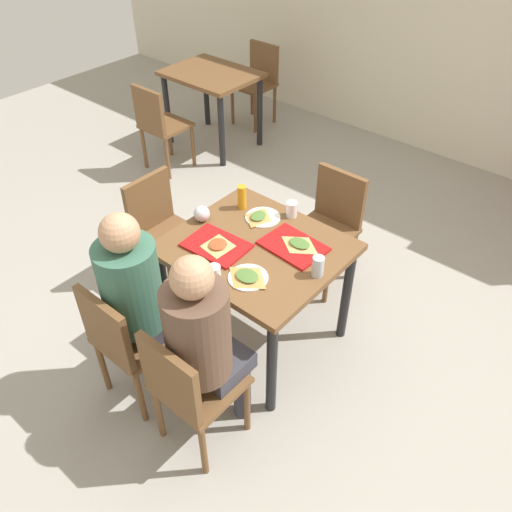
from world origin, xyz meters
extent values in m
cube|color=#9E998E|center=(0.00, 0.00, -0.01)|extent=(10.00, 10.00, 0.02)
cube|color=beige|center=(0.00, 3.20, 1.40)|extent=(10.00, 0.10, 2.80)
cube|color=brown|center=(0.00, 0.00, 0.76)|extent=(0.98, 0.88, 0.04)
cylinder|color=black|center=(-0.43, -0.38, 0.37)|extent=(0.06, 0.06, 0.74)
cylinder|color=black|center=(0.43, -0.38, 0.37)|extent=(0.06, 0.06, 0.74)
cylinder|color=black|center=(-0.43, 0.38, 0.37)|extent=(0.06, 0.06, 0.74)
cylinder|color=black|center=(0.43, 0.38, 0.37)|extent=(0.06, 0.06, 0.74)
cube|color=brown|center=(-0.25, -0.74, 0.44)|extent=(0.40, 0.40, 0.03)
cube|color=brown|center=(-0.25, -0.92, 0.66)|extent=(0.38, 0.04, 0.40)
cylinder|color=brown|center=(-0.42, -0.57, 0.21)|extent=(0.04, 0.04, 0.43)
cylinder|color=brown|center=(-0.08, -0.57, 0.21)|extent=(0.04, 0.04, 0.43)
cylinder|color=brown|center=(-0.42, -0.91, 0.21)|extent=(0.04, 0.04, 0.43)
cylinder|color=brown|center=(-0.08, -0.91, 0.21)|extent=(0.04, 0.04, 0.43)
cube|color=brown|center=(0.25, -0.74, 0.44)|extent=(0.40, 0.40, 0.03)
cube|color=brown|center=(0.25, -0.92, 0.66)|extent=(0.38, 0.04, 0.40)
cylinder|color=brown|center=(0.08, -0.57, 0.21)|extent=(0.04, 0.04, 0.43)
cylinder|color=brown|center=(0.42, -0.57, 0.21)|extent=(0.04, 0.04, 0.43)
cylinder|color=brown|center=(0.08, -0.91, 0.21)|extent=(0.04, 0.04, 0.43)
cylinder|color=brown|center=(0.42, -0.91, 0.21)|extent=(0.04, 0.04, 0.43)
cube|color=brown|center=(0.00, 0.74, 0.44)|extent=(0.40, 0.40, 0.03)
cube|color=brown|center=(0.00, 0.92, 0.66)|extent=(0.38, 0.04, 0.40)
cylinder|color=brown|center=(0.17, 0.57, 0.21)|extent=(0.04, 0.04, 0.43)
cylinder|color=brown|center=(-0.17, 0.57, 0.21)|extent=(0.04, 0.04, 0.43)
cylinder|color=brown|center=(0.17, 0.91, 0.21)|extent=(0.04, 0.04, 0.43)
cylinder|color=brown|center=(-0.17, 0.91, 0.21)|extent=(0.04, 0.04, 0.43)
cube|color=brown|center=(-0.79, 0.00, 0.44)|extent=(0.40, 0.40, 0.03)
cube|color=brown|center=(-0.97, 0.00, 0.66)|extent=(0.04, 0.38, 0.40)
cylinder|color=brown|center=(-0.62, 0.17, 0.21)|extent=(0.04, 0.04, 0.43)
cylinder|color=brown|center=(-0.62, -0.17, 0.21)|extent=(0.04, 0.04, 0.43)
cylinder|color=brown|center=(-0.96, 0.17, 0.21)|extent=(0.04, 0.04, 0.43)
cylinder|color=brown|center=(-0.96, -0.17, 0.21)|extent=(0.04, 0.04, 0.43)
cylinder|color=#383842|center=(-0.33, -0.51, 0.23)|extent=(0.10, 0.10, 0.46)
cylinder|color=#383842|center=(-0.17, -0.51, 0.23)|extent=(0.10, 0.10, 0.46)
cube|color=#383842|center=(-0.25, -0.61, 0.51)|extent=(0.32, 0.28, 0.10)
cylinder|color=#386651|center=(-0.25, -0.72, 0.82)|extent=(0.32, 0.32, 0.52)
sphere|color=tan|center=(-0.25, -0.72, 1.17)|extent=(0.20, 0.20, 0.20)
cylinder|color=#383842|center=(0.17, -0.51, 0.23)|extent=(0.10, 0.10, 0.46)
cylinder|color=#383842|center=(0.33, -0.51, 0.23)|extent=(0.10, 0.10, 0.46)
cube|color=#383842|center=(0.25, -0.61, 0.51)|extent=(0.32, 0.28, 0.10)
cylinder|color=brown|center=(0.25, -0.72, 0.82)|extent=(0.32, 0.32, 0.52)
sphere|color=tan|center=(0.25, -0.72, 1.17)|extent=(0.20, 0.20, 0.20)
cube|color=#B21414|center=(-0.17, -0.15, 0.78)|extent=(0.38, 0.28, 0.02)
cube|color=#B21414|center=(0.17, 0.13, 0.78)|extent=(0.38, 0.28, 0.02)
cylinder|color=white|center=(-0.15, 0.24, 0.78)|extent=(0.22, 0.22, 0.01)
cylinder|color=white|center=(0.15, -0.24, 0.78)|extent=(0.22, 0.22, 0.01)
pyramid|color=#DBAD60|center=(-0.15, -0.16, 0.80)|extent=(0.22, 0.22, 0.01)
ellipsoid|color=#B74723|center=(-0.15, -0.16, 0.81)|extent=(0.15, 0.15, 0.01)
pyramid|color=#DBAD60|center=(0.20, 0.15, 0.80)|extent=(0.19, 0.13, 0.01)
ellipsoid|color=#4C7233|center=(0.20, 0.15, 0.81)|extent=(0.13, 0.09, 0.01)
pyramid|color=#C68C47|center=(-0.16, 0.22, 0.79)|extent=(0.17, 0.19, 0.01)
ellipsoid|color=#4C7233|center=(-0.16, 0.22, 0.80)|extent=(0.12, 0.14, 0.01)
pyramid|color=#C68C47|center=(0.15, -0.25, 0.79)|extent=(0.19, 0.16, 0.01)
ellipsoid|color=#4C7233|center=(0.15, -0.25, 0.80)|extent=(0.14, 0.11, 0.01)
cylinder|color=white|center=(-0.02, 0.37, 0.83)|extent=(0.07, 0.07, 0.10)
cylinder|color=white|center=(0.02, -0.37, 0.83)|extent=(0.07, 0.07, 0.10)
cylinder|color=#B7BCC6|center=(0.42, 0.02, 0.84)|extent=(0.07, 0.07, 0.12)
cylinder|color=orange|center=(-0.32, 0.24, 0.86)|extent=(0.06, 0.06, 0.16)
sphere|color=silver|center=(-0.42, -0.02, 0.83)|extent=(0.10, 0.10, 0.10)
cube|color=brown|center=(-2.12, 1.82, 0.76)|extent=(0.90, 0.70, 0.04)
cylinder|color=black|center=(-2.51, 1.53, 0.37)|extent=(0.06, 0.06, 0.74)
cylinder|color=black|center=(-1.73, 1.53, 0.37)|extent=(0.06, 0.06, 0.74)
cylinder|color=black|center=(-2.51, 2.11, 0.37)|extent=(0.06, 0.06, 0.74)
cylinder|color=black|center=(-1.73, 2.11, 0.37)|extent=(0.06, 0.06, 0.74)
cube|color=brown|center=(-2.12, 1.17, 0.44)|extent=(0.40, 0.40, 0.03)
cube|color=brown|center=(-2.12, 0.99, 0.66)|extent=(0.38, 0.04, 0.40)
cylinder|color=brown|center=(-2.29, 1.34, 0.21)|extent=(0.04, 0.04, 0.43)
cylinder|color=brown|center=(-1.95, 1.34, 0.21)|extent=(0.04, 0.04, 0.43)
cylinder|color=brown|center=(-2.29, 1.00, 0.21)|extent=(0.04, 0.04, 0.43)
cylinder|color=brown|center=(-1.95, 1.00, 0.21)|extent=(0.04, 0.04, 0.43)
cube|color=brown|center=(-2.12, 2.47, 0.44)|extent=(0.40, 0.40, 0.03)
cube|color=brown|center=(-2.12, 2.65, 0.66)|extent=(0.38, 0.04, 0.40)
cylinder|color=brown|center=(-1.95, 2.30, 0.21)|extent=(0.04, 0.04, 0.43)
cylinder|color=brown|center=(-2.29, 2.30, 0.21)|extent=(0.04, 0.04, 0.43)
cylinder|color=brown|center=(-1.95, 2.64, 0.21)|extent=(0.04, 0.04, 0.43)
cylinder|color=brown|center=(-2.29, 2.64, 0.21)|extent=(0.04, 0.04, 0.43)
camera|label=1|loc=(1.51, -1.79, 2.66)|focal=36.21mm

